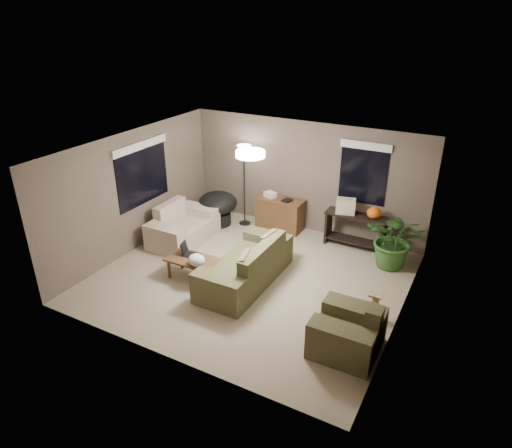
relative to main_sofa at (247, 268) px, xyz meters
The scene contains 20 objects.
room_shell 0.97m from the main_sofa, 94.45° to the left, with size 5.50×5.50×5.50m.
main_sofa is the anchor object (origin of this frame).
throw_pillows 0.44m from the main_sofa, ahead, with size 0.33×1.38×0.47m.
loveseat 2.24m from the main_sofa, 159.13° to the left, with size 0.90×1.60×0.85m.
armchair 2.42m from the main_sofa, 22.38° to the right, with size 0.95×1.00×0.85m.
coffee_table 1.04m from the main_sofa, 158.48° to the right, with size 1.00×0.55×0.42m.
laptop 1.18m from the main_sofa, 166.12° to the right, with size 0.39×0.27×0.24m.
plastic_bag 0.96m from the main_sofa, 145.21° to the right, with size 0.31×0.28×0.22m, color white.
desk 2.39m from the main_sofa, 101.27° to the left, with size 1.10×0.50×0.75m.
desk_papers 2.46m from the main_sofa, 104.95° to the left, with size 0.71×0.32×0.12m.
console_table 2.67m from the main_sofa, 60.11° to the left, with size 1.30×0.40×0.75m.
pumpkin 2.91m from the main_sofa, 54.01° to the left, with size 0.29×0.29×0.24m, color orange.
cardboard_box 2.62m from the main_sofa, 64.99° to the left, with size 0.39×0.30×0.30m, color beige.
papasan_chair 2.65m from the main_sofa, 134.50° to the left, with size 1.16×1.16×0.80m.
floor_lamp 2.88m from the main_sofa, 120.83° to the left, with size 0.32×0.32×1.91m.
ceiling_fixture 2.15m from the main_sofa, 94.45° to the left, with size 0.50×0.50×0.10m, color white.
houseplant 2.93m from the main_sofa, 39.57° to the left, with size 1.07×1.19×0.93m, color #2D5923.
cat_scratching_post 2.39m from the main_sofa, ahead, with size 0.32×0.32×0.50m.
window_left 3.15m from the main_sofa, behind, with size 0.05×1.56×1.33m.
window_back 3.29m from the main_sofa, 63.94° to the left, with size 1.06×0.05×1.33m.
Camera 1 is at (3.62, -6.49, 4.66)m, focal length 32.00 mm.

